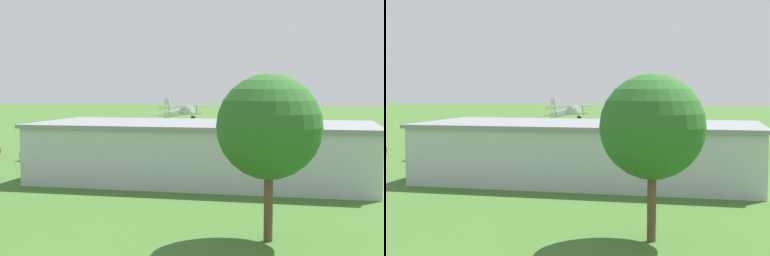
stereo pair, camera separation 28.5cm
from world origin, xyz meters
The scene contains 9 objects.
ground_plane centered at (0.00, 0.00, 0.00)m, with size 400.00×400.00×0.00m, color #3D6628.
hangar centered at (-1.30, 33.58, 2.83)m, with size 32.79×15.22×5.64m.
biplane centered at (9.33, 6.35, 5.43)m, with size 7.32×8.32×3.81m.
car_white centered at (16.85, 23.46, 0.84)m, with size 2.30×4.27×1.62m.
car_blue centered at (23.08, 23.41, 0.89)m, with size 2.11×4.68×1.74m.
person_beside_truck centered at (-11.72, 19.57, 0.87)m, with size 0.46×0.46×1.74m.
person_near_hangar_door centered at (14.94, 16.83, 0.89)m, with size 0.53×0.53×1.78m.
tree_behind_hangar_left centered at (-10.22, 53.29, 6.71)m, with size 6.14×6.14×9.80m.
windsock centered at (2.50, -14.60, 4.55)m, with size 1.47×1.18×5.17m.
Camera 2 is at (-14.84, 85.34, 8.96)m, focal length 52.26 mm.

